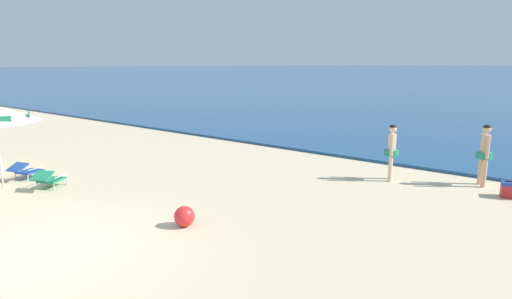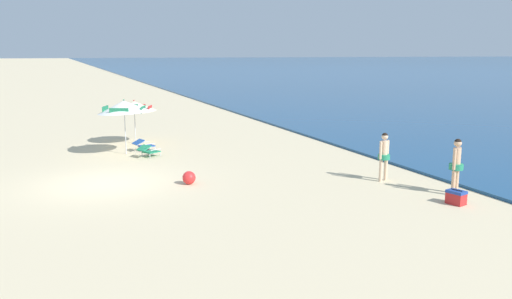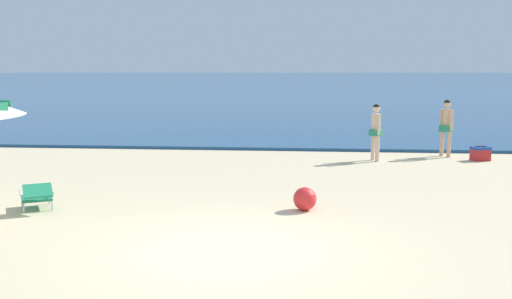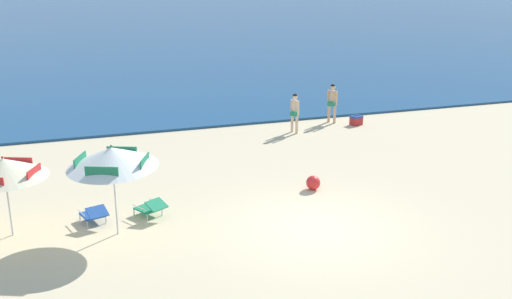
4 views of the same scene
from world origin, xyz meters
The scene contains 9 objects.
ground_plane centered at (0.00, 0.00, 0.00)m, with size 800.00×800.00×0.00m, color beige.
beach_umbrella_striped_main centered at (-4.77, 1.28, 2.01)m, with size 3.05×3.05×2.31m.
beach_umbrella_striped_second centered at (-7.25, 2.04, 1.76)m, with size 2.82×2.82×2.05m.
lounge_chair_under_umbrella centered at (-3.83, 2.06, 0.28)m, with size 0.89×1.02×0.51m.
lounge_chair_beside_umbrella centered at (-5.28, 2.09, 0.28)m, with size 0.76×0.99×0.51m.
person_standing_near_shore centered at (5.21, 9.66, 0.98)m, with size 0.42×0.45×1.70m.
person_standing_beside centered at (3.02, 8.63, 0.94)m, with size 0.40×0.46×1.62m.
cooler_box centered at (6.04, 8.96, 0.20)m, with size 0.57×0.47×0.43m.
beach_ball centered at (1.09, 2.50, 0.22)m, with size 0.43×0.43×0.43m, color red.
Camera 2 is at (16.91, -1.40, 4.21)m, focal length 35.95 mm.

